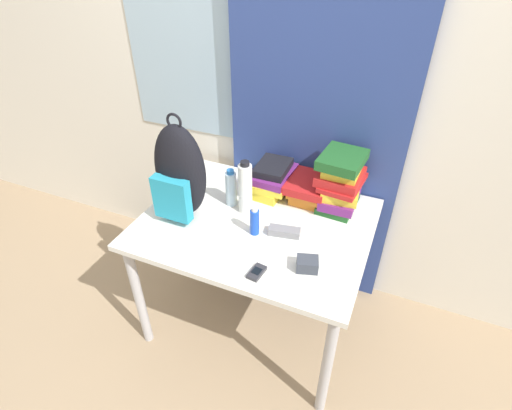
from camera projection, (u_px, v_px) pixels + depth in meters
name	position (u px, v px, depth m)	size (l,w,h in m)	color
ground_plane	(223.00, 378.00, 2.10)	(12.00, 12.00, 0.00)	#9E8466
wall_back	(295.00, 87.00, 2.08)	(6.00, 0.06, 2.50)	silver
curtain_blue	(319.00, 94.00, 2.00)	(0.96, 0.04, 2.50)	navy
desk	(256.00, 234.00, 2.05)	(1.12, 0.88, 0.74)	silver
backpack	(180.00, 174.00, 1.91)	(0.27, 0.21, 0.54)	black
book_stack_left	(272.00, 178.00, 2.17)	(0.22, 0.29, 0.17)	yellow
book_stack_center	(310.00, 189.00, 2.11)	(0.22, 0.26, 0.12)	orange
book_stack_right	(341.00, 181.00, 2.01)	(0.23, 0.29, 0.30)	#1E5623
water_bottle	(231.00, 188.00, 2.06)	(0.06, 0.06, 0.21)	silver
sports_bottle	(245.00, 188.00, 1.99)	(0.07, 0.07, 0.29)	white
sunscreen_bottle	(255.00, 221.00, 1.88)	(0.04, 0.04, 0.15)	blue
cell_phone	(257.00, 272.00, 1.70)	(0.06, 0.10, 0.02)	#2D2D33
sunglasses_case	(284.00, 232.00, 1.90)	(0.16, 0.08, 0.04)	gray
camera_pouch	(307.00, 264.00, 1.71)	(0.11, 0.10, 0.06)	#383D47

